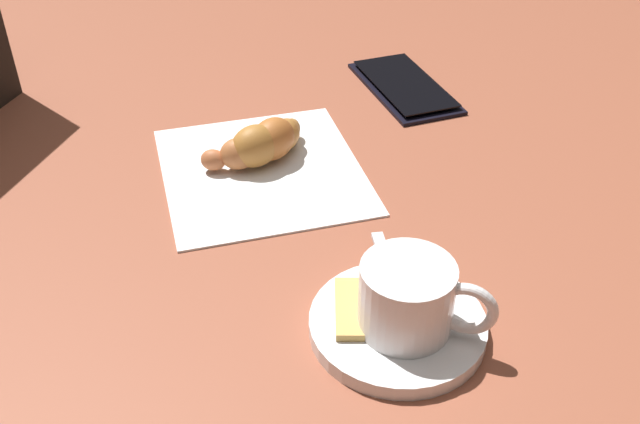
{
  "coord_description": "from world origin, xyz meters",
  "views": [
    {
      "loc": [
        0.39,
        -0.19,
        0.36
      ],
      "look_at": [
        -0.02,
        0.02,
        0.03
      ],
      "focal_mm": 40.84,
      "sensor_mm": 36.0,
      "label": 1
    }
  ],
  "objects_px": {
    "espresso_cup": "(410,298)",
    "napkin": "(262,170)",
    "teaspoon": "(403,309)",
    "croissant": "(262,143)",
    "cell_phone": "(405,86)",
    "sugar_packet": "(349,308)",
    "saucer": "(397,325)"
  },
  "relations": [
    {
      "from": "espresso_cup",
      "to": "napkin",
      "type": "xyz_separation_m",
      "value": [
        -0.23,
        -0.0,
        -0.03
      ]
    },
    {
      "from": "teaspoon",
      "to": "espresso_cup",
      "type": "bearing_deg",
      "value": -19.28
    },
    {
      "from": "teaspoon",
      "to": "croissant",
      "type": "height_order",
      "value": "croissant"
    },
    {
      "from": "napkin",
      "to": "cell_phone",
      "type": "height_order",
      "value": "cell_phone"
    },
    {
      "from": "espresso_cup",
      "to": "croissant",
      "type": "xyz_separation_m",
      "value": [
        -0.25,
        0.0,
        -0.01
      ]
    },
    {
      "from": "sugar_packet",
      "to": "saucer",
      "type": "bearing_deg",
      "value": 77.82
    },
    {
      "from": "saucer",
      "to": "cell_phone",
      "type": "distance_m",
      "value": 0.37
    },
    {
      "from": "espresso_cup",
      "to": "croissant",
      "type": "distance_m",
      "value": 0.25
    },
    {
      "from": "espresso_cup",
      "to": "croissant",
      "type": "height_order",
      "value": "espresso_cup"
    },
    {
      "from": "napkin",
      "to": "croissant",
      "type": "bearing_deg",
      "value": 151.4
    },
    {
      "from": "saucer",
      "to": "cell_phone",
      "type": "bearing_deg",
      "value": 146.52
    },
    {
      "from": "napkin",
      "to": "croissant",
      "type": "relative_size",
      "value": 1.7
    },
    {
      "from": "saucer",
      "to": "croissant",
      "type": "xyz_separation_m",
      "value": [
        -0.24,
        0.0,
        0.02
      ]
    },
    {
      "from": "saucer",
      "to": "croissant",
      "type": "height_order",
      "value": "croissant"
    },
    {
      "from": "saucer",
      "to": "espresso_cup",
      "type": "height_order",
      "value": "espresso_cup"
    },
    {
      "from": "espresso_cup",
      "to": "sugar_packet",
      "type": "distance_m",
      "value": 0.05
    },
    {
      "from": "espresso_cup",
      "to": "teaspoon",
      "type": "relative_size",
      "value": 0.61
    },
    {
      "from": "cell_phone",
      "to": "saucer",
      "type": "bearing_deg",
      "value": -33.48
    },
    {
      "from": "teaspoon",
      "to": "croissant",
      "type": "relative_size",
      "value": 1.11
    },
    {
      "from": "sugar_packet",
      "to": "croissant",
      "type": "relative_size",
      "value": 0.5
    },
    {
      "from": "napkin",
      "to": "espresso_cup",
      "type": "bearing_deg",
      "value": 1.02
    },
    {
      "from": "sugar_packet",
      "to": "croissant",
      "type": "distance_m",
      "value": 0.22
    },
    {
      "from": "napkin",
      "to": "teaspoon",
      "type": "bearing_deg",
      "value": 2.17
    },
    {
      "from": "saucer",
      "to": "croissant",
      "type": "relative_size",
      "value": 1.07
    },
    {
      "from": "espresso_cup",
      "to": "napkin",
      "type": "distance_m",
      "value": 0.24
    },
    {
      "from": "espresso_cup",
      "to": "cell_phone",
      "type": "relative_size",
      "value": 0.49
    },
    {
      "from": "croissant",
      "to": "saucer",
      "type": "bearing_deg",
      "value": -1.14
    },
    {
      "from": "saucer",
      "to": "napkin",
      "type": "height_order",
      "value": "saucer"
    },
    {
      "from": "saucer",
      "to": "cell_phone",
      "type": "relative_size",
      "value": 0.77
    },
    {
      "from": "espresso_cup",
      "to": "napkin",
      "type": "height_order",
      "value": "espresso_cup"
    },
    {
      "from": "saucer",
      "to": "napkin",
      "type": "distance_m",
      "value": 0.23
    },
    {
      "from": "saucer",
      "to": "espresso_cup",
      "type": "bearing_deg",
      "value": 16.36
    }
  ]
}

